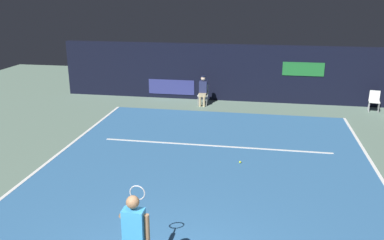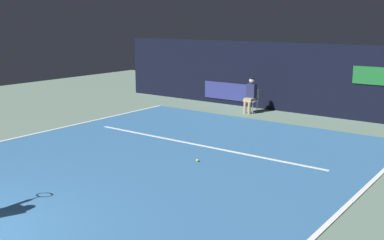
% 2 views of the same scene
% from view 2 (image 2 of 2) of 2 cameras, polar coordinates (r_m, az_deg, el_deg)
% --- Properties ---
extents(ground_plane, '(30.75, 30.75, 0.00)m').
position_cam_2_polar(ground_plane, '(11.25, -5.67, -5.47)').
color(ground_plane, slate).
extents(court_surface, '(9.64, 12.15, 0.01)m').
position_cam_2_polar(court_surface, '(11.25, -5.67, -5.44)').
color(court_surface, '#336699').
rests_on(court_surface, ground).
extents(line_sideline_left, '(0.10, 12.15, 0.01)m').
position_cam_2_polar(line_sideline_left, '(8.94, 17.99, -10.74)').
color(line_sideline_left, white).
rests_on(line_sideline_left, court_surface).
extents(line_sideline_right, '(0.10, 12.15, 0.01)m').
position_cam_2_polar(line_sideline_right, '(14.78, -19.49, -1.74)').
color(line_sideline_right, white).
rests_on(line_sideline_right, court_surface).
extents(line_service, '(7.52, 0.10, 0.01)m').
position_cam_2_polar(line_service, '(12.83, 0.74, -3.11)').
color(line_service, white).
rests_on(line_service, court_surface).
extents(back_wall, '(15.99, 0.33, 2.60)m').
position_cam_2_polar(back_wall, '(17.76, 12.35, 5.15)').
color(back_wall, black).
rests_on(back_wall, ground).
extents(line_judge_on_chair, '(0.44, 0.53, 1.32)m').
position_cam_2_polar(line_judge_on_chair, '(17.37, 7.30, 3.14)').
color(line_judge_on_chair, white).
rests_on(line_judge_on_chair, ground).
extents(tennis_ball, '(0.07, 0.07, 0.07)m').
position_cam_2_polar(tennis_ball, '(11.33, 0.68, -5.04)').
color(tennis_ball, '#CCE033').
rests_on(tennis_ball, court_surface).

